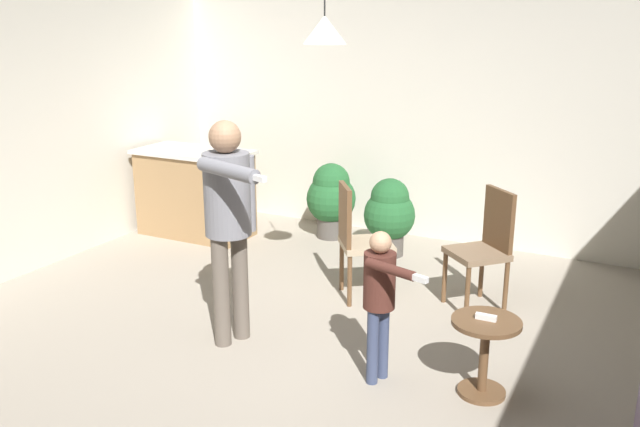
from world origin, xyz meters
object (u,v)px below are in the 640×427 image
Objects in this scene: dining_chair_by_counter at (358,237)px; potted_plant_by_wall at (331,197)px; side_table_by_couch at (485,348)px; spare_remote_on_table at (486,317)px; dining_chair_near_wall at (485,244)px; kitchen_counter at (195,193)px; person_child at (380,290)px; potted_plant_corner at (389,213)px; person_adult at (229,209)px.

dining_chair_by_counter is 1.69m from potted_plant_by_wall.
side_table_by_couch is 0.21m from spare_remote_on_table.
spare_remote_on_table is at bearing 176.43° from side_table_by_couch.
dining_chair_by_counter is at bearing 59.78° from dining_chair_near_wall.
person_child is at bearing -33.83° from kitchen_counter.
kitchen_counter is 1.58× the size of potted_plant_corner.
spare_remote_on_table is at bearing 119.09° from person_child.
spare_remote_on_table is at bearing 147.41° from dining_chair_near_wall.
dining_chair_near_wall is 1.21× the size of potted_plant_by_wall.
person_adult is 2.16m from dining_chair_near_wall.
person_child is at bearing -57.84° from potted_plant_by_wall.
person_child reaches higher than dining_chair_by_counter.
person_adult is 1.59× the size of person_child.
person_adult is (-1.84, -0.11, 0.70)m from side_table_by_couch.
person_child is at bearing -69.88° from potted_plant_corner.
kitchen_counter reaches higher than side_table_by_couch.
person_adult is at bearing -97.81° from potted_plant_corner.
dining_chair_near_wall is (-0.36, 1.37, 0.22)m from side_table_by_couch.
kitchen_counter is 9.69× the size of spare_remote_on_table.
spare_remote_on_table is (-0.00, 0.00, 0.21)m from side_table_by_couch.
kitchen_counter is 2.18m from potted_plant_corner.
person_adult is at bearing 88.02° from dining_chair_near_wall.
person_child is 3.09m from potted_plant_by_wall.
dining_chair_by_counter is 1.73m from spare_remote_on_table.
dining_chair_by_counter is at bearing 141.64° from spare_remote_on_table.
person_child is at bearing -167.38° from spare_remote_on_table.
kitchen_counter reaches higher than spare_remote_on_table.
potted_plant_corner is 0.82m from potted_plant_by_wall.
side_table_by_couch is 0.65× the size of potted_plant_corner.
person_adult is 2.68m from potted_plant_by_wall.
person_child is 1.41m from dining_chair_by_counter.
spare_remote_on_table is (0.35, -1.37, -0.01)m from dining_chair_near_wall.
dining_chair_near_wall is (1.49, 1.48, -0.48)m from person_adult.
person_child is 1.55m from dining_chair_near_wall.
potted_plant_corner is at bearing -17.92° from potted_plant_by_wall.
person_child is 2.52m from potted_plant_corner.
kitchen_counter is 4.12m from spare_remote_on_table.
side_table_by_couch is 2.69m from potted_plant_corner.
potted_plant_corner is at bearing 9.01° from kitchen_counter.
dining_chair_by_counter is at bearing -81.82° from potted_plant_corner.
dining_chair_by_counter is (0.48, 1.18, -0.48)m from person_adult.
potted_plant_corner is (-1.17, 0.84, -0.11)m from dining_chair_near_wall.
dining_chair_near_wall is at bearing -29.31° from potted_plant_by_wall.
side_table_by_couch is 1.75m from dining_chair_by_counter.
person_adult reaches higher than potted_plant_by_wall.
dining_chair_near_wall is at bearing -8.57° from kitchen_counter.
kitchen_counter reaches higher than potted_plant_by_wall.
potted_plant_by_wall is (-0.94, 1.39, -0.09)m from dining_chair_by_counter.
potted_plant_corner is at bearing -169.20° from person_adult.
person_child is 1.27× the size of potted_plant_by_wall.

